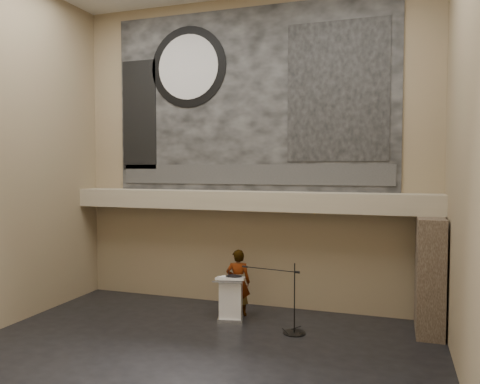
% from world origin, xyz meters
% --- Properties ---
extents(floor, '(10.00, 10.00, 0.00)m').
position_xyz_m(floor, '(0.00, 0.00, 0.00)').
color(floor, black).
rests_on(floor, ground).
extents(wall_back, '(10.00, 0.02, 8.50)m').
position_xyz_m(wall_back, '(0.00, 4.00, 4.25)').
color(wall_back, '#8E775A').
rests_on(wall_back, floor).
extents(wall_front, '(10.00, 0.02, 8.50)m').
position_xyz_m(wall_front, '(0.00, -4.00, 4.25)').
color(wall_front, '#8E775A').
rests_on(wall_front, floor).
extents(wall_right, '(0.02, 8.00, 8.50)m').
position_xyz_m(wall_right, '(5.00, 0.00, 4.25)').
color(wall_right, '#8E775A').
rests_on(wall_right, floor).
extents(soffit, '(10.00, 0.80, 0.50)m').
position_xyz_m(soffit, '(0.00, 3.60, 2.95)').
color(soffit, '#9E927A').
rests_on(soffit, wall_back).
extents(sprinkler_left, '(0.04, 0.04, 0.06)m').
position_xyz_m(sprinkler_left, '(-1.60, 3.55, 2.67)').
color(sprinkler_left, '#B2893D').
rests_on(sprinkler_left, soffit).
extents(sprinkler_right, '(0.04, 0.04, 0.06)m').
position_xyz_m(sprinkler_right, '(1.90, 3.55, 2.67)').
color(sprinkler_right, '#B2893D').
rests_on(sprinkler_right, soffit).
extents(banner, '(8.00, 0.05, 5.00)m').
position_xyz_m(banner, '(0.00, 3.97, 5.70)').
color(banner, black).
rests_on(banner, wall_back).
extents(banner_text_strip, '(7.76, 0.02, 0.55)m').
position_xyz_m(banner_text_strip, '(0.00, 3.93, 3.65)').
color(banner_text_strip, '#2F2F2F').
rests_on(banner_text_strip, banner).
extents(banner_clock_rim, '(2.30, 0.02, 2.30)m').
position_xyz_m(banner_clock_rim, '(-1.80, 3.93, 6.70)').
color(banner_clock_rim, black).
rests_on(banner_clock_rim, banner).
extents(banner_clock_face, '(1.84, 0.02, 1.84)m').
position_xyz_m(banner_clock_face, '(-1.80, 3.91, 6.70)').
color(banner_clock_face, silver).
rests_on(banner_clock_face, banner).
extents(banner_building_print, '(2.60, 0.02, 3.60)m').
position_xyz_m(banner_building_print, '(2.40, 3.93, 5.80)').
color(banner_building_print, black).
rests_on(banner_building_print, banner).
extents(banner_brick_print, '(1.10, 0.02, 3.20)m').
position_xyz_m(banner_brick_print, '(-3.40, 3.93, 5.40)').
color(banner_brick_print, black).
rests_on(banner_brick_print, banner).
extents(stone_pier, '(0.60, 1.40, 2.70)m').
position_xyz_m(stone_pier, '(4.65, 3.15, 1.35)').
color(stone_pier, '#3F3227').
rests_on(stone_pier, floor).
extents(lectern, '(0.80, 0.64, 1.13)m').
position_xyz_m(lectern, '(-0.02, 2.51, 0.55)').
color(lectern, silver).
rests_on(lectern, floor).
extents(binder, '(0.38, 0.35, 0.04)m').
position_xyz_m(binder, '(0.05, 2.54, 1.12)').
color(binder, black).
rests_on(binder, lectern).
extents(papers, '(0.30, 0.35, 0.00)m').
position_xyz_m(papers, '(-0.19, 2.47, 1.10)').
color(papers, white).
rests_on(papers, lectern).
extents(speaker_person, '(0.70, 0.54, 1.72)m').
position_xyz_m(speaker_person, '(0.02, 2.98, 0.86)').
color(speaker_person, white).
rests_on(speaker_person, floor).
extents(mic_stand, '(1.59, 0.52, 1.64)m').
position_xyz_m(mic_stand, '(1.64, 2.11, 0.25)').
color(mic_stand, black).
rests_on(mic_stand, floor).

